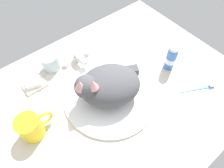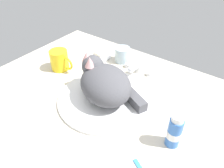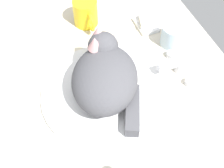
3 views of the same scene
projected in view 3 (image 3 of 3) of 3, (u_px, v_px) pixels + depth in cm
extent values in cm
cube|color=beige|center=(105.00, 97.00, 91.21)|extent=(110.00, 82.50, 3.00)
cylinder|color=white|center=(105.00, 93.00, 89.53)|extent=(37.35, 37.35, 1.14)
cylinder|color=silver|center=(180.00, 66.00, 93.96)|extent=(3.60, 3.60, 3.38)
cube|color=silver|center=(170.00, 64.00, 90.93)|extent=(2.00, 7.80, 2.00)
cylinder|color=silver|center=(171.00, 55.00, 97.77)|extent=(2.80, 2.80, 1.80)
cylinder|color=silver|center=(189.00, 82.00, 91.43)|extent=(2.80, 2.80, 1.80)
ellipsoid|color=#4C4C51|center=(105.00, 79.00, 83.94)|extent=(28.72, 26.66, 12.63)
sphere|color=#4C4C51|center=(103.00, 47.00, 86.19)|extent=(11.84, 11.84, 8.79)
ellipsoid|color=white|center=(103.00, 56.00, 86.71)|extent=(7.29, 6.91, 4.83)
cone|color=#DB9E9E|center=(96.00, 43.00, 82.09)|extent=(5.33, 5.33, 3.95)
cone|color=#DB9E9E|center=(98.00, 32.00, 84.39)|extent=(5.33, 5.33, 3.95)
cube|color=#4C4C51|center=(132.00, 110.00, 83.44)|extent=(14.85, 9.49, 3.73)
ellipsoid|color=white|center=(136.00, 80.00, 89.56)|extent=(6.63, 5.77, 3.36)
cylinder|color=yellow|center=(85.00, 12.00, 103.90)|extent=(8.27, 8.27, 9.36)
torus|color=yellow|center=(91.00, 22.00, 101.01)|extent=(6.24, 1.00, 6.24)
cylinder|color=silver|center=(173.00, 35.00, 98.96)|extent=(7.36, 7.36, 7.27)
cube|color=white|center=(146.00, 25.00, 106.17)|extent=(9.00, 6.40, 1.20)
cube|color=white|center=(146.00, 21.00, 104.79)|extent=(7.08, 5.94, 2.20)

